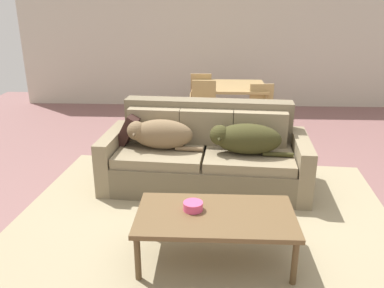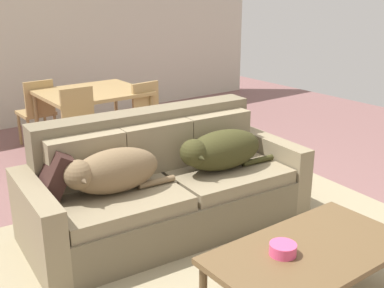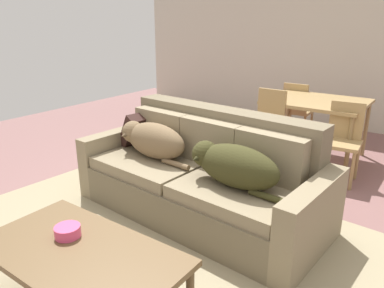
% 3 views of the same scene
% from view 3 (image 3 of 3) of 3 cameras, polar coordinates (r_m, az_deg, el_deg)
% --- Properties ---
extents(ground_plane, '(10.00, 10.00, 0.00)m').
position_cam_3_polar(ground_plane, '(3.35, 2.85, -12.66)').
color(ground_plane, '#7F5654').
extents(back_partition, '(8.00, 0.12, 2.70)m').
position_cam_3_polar(back_partition, '(6.61, 22.79, 13.87)').
color(back_partition, beige).
rests_on(back_partition, ground).
extents(area_rug, '(3.95, 3.32, 0.01)m').
position_cam_3_polar(area_rug, '(3.04, -7.93, -16.41)').
color(area_rug, '#9B8D6C').
rests_on(area_rug, ground).
extents(couch, '(2.38, 1.15, 0.95)m').
position_cam_3_polar(couch, '(3.45, 1.69, -5.09)').
color(couch, '#6D6049').
rests_on(couch, ground).
extents(dog_on_left_cushion, '(0.86, 0.35, 0.34)m').
position_cam_3_polar(dog_on_left_cushion, '(3.58, -6.09, 0.66)').
color(dog_on_left_cushion, brown).
rests_on(dog_on_left_cushion, couch).
extents(dog_on_right_cushion, '(0.90, 0.39, 0.34)m').
position_cam_3_polar(dog_on_right_cushion, '(2.96, 6.33, -3.22)').
color(dog_on_right_cushion, '#353418').
rests_on(dog_on_right_cushion, couch).
extents(throw_pillow_by_left_arm, '(0.34, 0.41, 0.38)m').
position_cam_3_polar(throw_pillow_by_left_arm, '(3.96, -8.06, 2.26)').
color(throw_pillow_by_left_arm, '#321D19').
rests_on(throw_pillow_by_left_arm, couch).
extents(coffee_table, '(1.29, 0.70, 0.43)m').
position_cam_3_polar(coffee_table, '(2.42, -16.76, -16.18)').
color(coffee_table, brown).
rests_on(coffee_table, ground).
extents(bowl_on_coffee_table, '(0.16, 0.16, 0.07)m').
position_cam_3_polar(bowl_on_coffee_table, '(2.54, -18.54, -12.58)').
color(bowl_on_coffee_table, '#EA4C7F').
rests_on(bowl_on_coffee_table, coffee_table).
extents(dining_table, '(1.18, 1.00, 0.76)m').
position_cam_3_polar(dining_table, '(5.01, 18.55, 5.61)').
color(dining_table, '#A58451').
rests_on(dining_table, ground).
extents(dining_chair_near_left, '(0.41, 0.41, 0.93)m').
position_cam_3_polar(dining_chair_near_left, '(4.65, 11.39, 2.95)').
color(dining_chair_near_left, '#A58451').
rests_on(dining_chair_near_left, ground).
extents(dining_chair_near_right, '(0.43, 0.43, 0.88)m').
position_cam_3_polar(dining_chair_near_right, '(4.43, 22.10, 0.89)').
color(dining_chair_near_right, '#A58451').
rests_on(dining_chair_near_right, ground).
extents(dining_chair_far_left, '(0.41, 0.41, 0.86)m').
position_cam_3_polar(dining_chair_far_left, '(5.76, 15.75, 5.29)').
color(dining_chair_far_left, '#A58451').
rests_on(dining_chair_far_left, ground).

